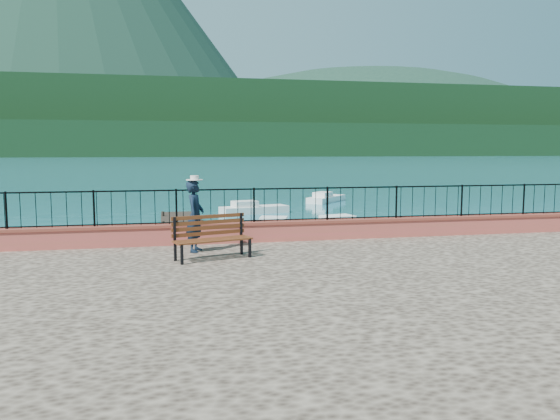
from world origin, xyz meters
name	(u,v)px	position (x,y,z in m)	size (l,w,h in m)	color
ground	(294,320)	(0.00, 0.00, 0.00)	(2000.00, 2000.00, 0.00)	#19596B
parapet	(264,231)	(0.00, 3.70, 1.49)	(28.00, 0.46, 0.58)	#B94442
railing	(264,205)	(0.00, 3.70, 2.25)	(27.00, 0.05, 0.95)	black
dock	(184,235)	(-2.00, 12.00, 0.15)	(2.00, 16.00, 0.30)	#2D231C
far_forest	(167,140)	(0.00, 300.00, 9.00)	(900.00, 60.00, 18.00)	black
foothills	(166,122)	(0.00, 360.00, 22.00)	(900.00, 120.00, 44.00)	black
companion_hill	(368,153)	(220.00, 560.00, 0.00)	(448.00, 384.00, 180.00)	#142D23
park_bench	(212,246)	(-1.71, 1.43, 1.51)	(2.01, 1.15, 1.06)	black
person	(195,216)	(-2.05, 2.51, 2.14)	(0.68, 0.45, 1.87)	black
hat	(195,178)	(-2.05, 2.51, 3.13)	(0.44, 0.44, 0.12)	silver
boat_0	(110,235)	(-4.98, 11.05, 0.40)	(3.61, 1.30, 0.80)	silver
boat_1	(285,225)	(2.58, 12.49, 0.40)	(3.47, 1.30, 0.80)	silver
boat_2	(349,223)	(5.76, 12.70, 0.40)	(4.22, 1.30, 0.80)	white
boat_4	(254,207)	(2.55, 20.83, 0.40)	(4.14, 1.30, 0.80)	silver
boat_5	(326,197)	(8.93, 26.76, 0.40)	(4.03, 1.30, 0.80)	white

